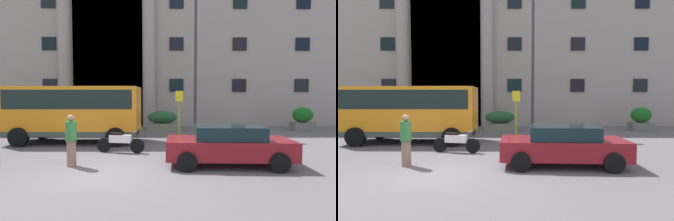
% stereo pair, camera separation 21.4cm
% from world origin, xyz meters
% --- Properties ---
extents(ground_plane, '(80.00, 64.00, 0.12)m').
position_xyz_m(ground_plane, '(0.00, 0.00, -0.06)').
color(ground_plane, '#5B565C').
extents(office_building_facade, '(43.54, 9.76, 14.72)m').
position_xyz_m(office_building_facade, '(-0.01, 17.47, 7.36)').
color(office_building_facade, gray).
rests_on(office_building_facade, ground_plane).
extents(orange_minibus, '(6.45, 2.69, 2.82)m').
position_xyz_m(orange_minibus, '(-2.94, 5.50, 1.68)').
color(orange_minibus, orange).
rests_on(orange_minibus, ground_plane).
extents(bus_stop_sign, '(0.44, 0.08, 2.66)m').
position_xyz_m(bus_stop_sign, '(2.41, 7.25, 1.65)').
color(bus_stop_sign, '#9F9F20').
rests_on(bus_stop_sign, ground_plane).
extents(hedge_planter_east, '(2.17, 0.91, 1.35)m').
position_xyz_m(hedge_planter_east, '(1.41, 10.44, 0.65)').
color(hedge_planter_east, slate).
rests_on(hedge_planter_east, ground_plane).
extents(hedge_planter_far_east, '(1.54, 0.74, 1.40)m').
position_xyz_m(hedge_planter_far_east, '(-5.40, 10.41, 0.68)').
color(hedge_planter_far_east, gray).
rests_on(hedge_planter_far_east, ground_plane).
extents(hedge_planter_west, '(1.50, 0.86, 1.60)m').
position_xyz_m(hedge_planter_west, '(11.14, 10.20, 0.77)').
color(hedge_planter_west, slate).
rests_on(hedge_planter_west, ground_plane).
extents(white_taxi_kerbside, '(4.23, 2.12, 1.35)m').
position_xyz_m(white_taxi_kerbside, '(3.73, 0.98, 0.70)').
color(white_taxi_kerbside, maroon).
rests_on(white_taxi_kerbside, ground_plane).
extents(scooter_by_planter, '(2.03, 0.63, 0.89)m').
position_xyz_m(scooter_by_planter, '(-0.30, 3.03, 0.46)').
color(scooter_by_planter, black).
rests_on(scooter_by_planter, ground_plane).
extents(pedestrian_man_crossing, '(0.36, 0.36, 1.73)m').
position_xyz_m(pedestrian_man_crossing, '(-1.52, 0.88, 0.87)').
color(pedestrian_man_crossing, '#846150').
rests_on(pedestrian_man_crossing, ground_plane).
extents(lamppost_plaza_centre, '(0.40, 0.40, 8.69)m').
position_xyz_m(lamppost_plaza_centre, '(3.46, 8.33, 4.99)').
color(lamppost_plaza_centre, '#37303D').
rests_on(lamppost_plaza_centre, ground_plane).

